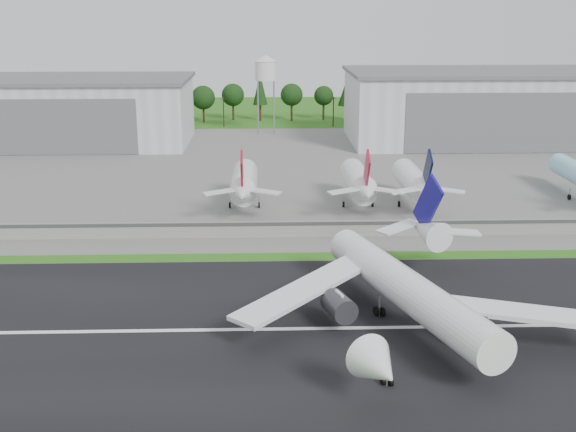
{
  "coord_description": "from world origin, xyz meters",
  "views": [
    {
      "loc": [
        -5.36,
        -88.85,
        46.44
      ],
      "look_at": [
        -1.28,
        40.0,
        9.0
      ],
      "focal_mm": 45.0,
      "sensor_mm": 36.0,
      "label": 1
    }
  ],
  "objects_px": {
    "parked_jet_red_a": "(244,184)",
    "parked_jet_red_b": "(359,183)",
    "main_airliner": "(406,299)",
    "parked_jet_navy": "(416,183)"
  },
  "relations": [
    {
      "from": "parked_jet_red_a",
      "to": "parked_jet_red_b",
      "type": "bearing_deg",
      "value": -0.0
    },
    {
      "from": "parked_jet_red_a",
      "to": "main_airliner",
      "type": "bearing_deg",
      "value": -68.89
    },
    {
      "from": "parked_jet_red_a",
      "to": "parked_jet_navy",
      "type": "xyz_separation_m",
      "value": [
        40.77,
        -0.01,
        -0.06
      ]
    },
    {
      "from": "main_airliner",
      "to": "parked_jet_red_b",
      "type": "xyz_separation_m",
      "value": [
        1.49,
        67.0,
        1.47
      ]
    },
    {
      "from": "parked_jet_navy",
      "to": "parked_jet_red_b",
      "type": "bearing_deg",
      "value": 179.97
    },
    {
      "from": "parked_jet_red_a",
      "to": "parked_jet_navy",
      "type": "relative_size",
      "value": 1.0
    },
    {
      "from": "main_airliner",
      "to": "parked_jet_red_b",
      "type": "height_order",
      "value": "main_airliner"
    },
    {
      "from": "parked_jet_red_b",
      "to": "main_airliner",
      "type": "bearing_deg",
      "value": -91.27
    },
    {
      "from": "main_airliner",
      "to": "parked_jet_red_a",
      "type": "bearing_deg",
      "value": -87.17
    },
    {
      "from": "parked_jet_navy",
      "to": "main_airliner",
      "type": "bearing_deg",
      "value": -102.54
    }
  ]
}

